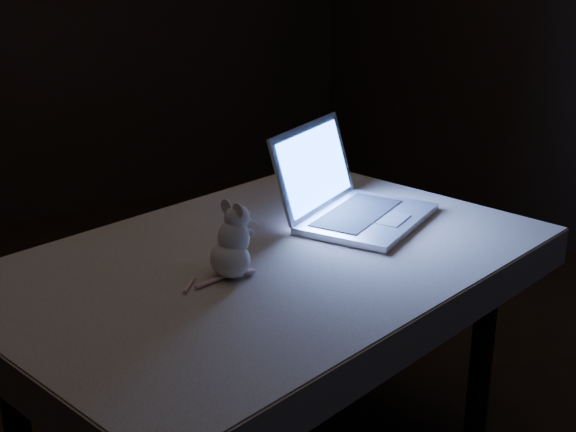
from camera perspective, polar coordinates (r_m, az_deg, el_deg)
floor at (r=2.77m, az=-2.58°, el=-15.33°), size 5.00×5.00×0.00m
table at (r=2.31m, az=-1.45°, el=-11.79°), size 1.58×1.19×0.76m
tablecloth at (r=2.17m, az=-1.04°, el=-3.99°), size 1.76×1.40×0.11m
laptop at (r=2.34m, az=6.04°, el=2.90°), size 0.55×0.52×0.29m
plush_mouse at (r=1.96m, az=-4.35°, el=-1.82°), size 0.17×0.17×0.20m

